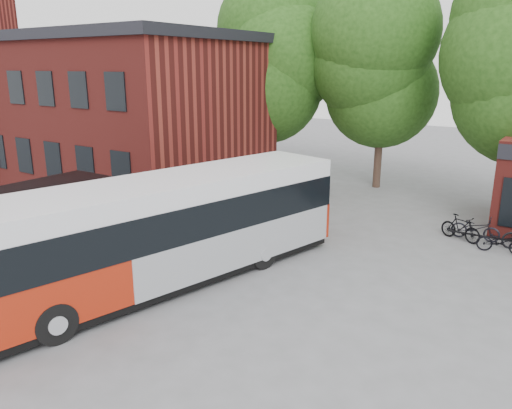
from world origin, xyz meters
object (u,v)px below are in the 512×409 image
Objects in this scene: bicycle_0 at (476,228)px; bicycle_1 at (461,228)px; city_bus at (159,234)px; bus_shelter at (38,227)px; bicycle_2 at (501,242)px.

bicycle_0 is 0.64m from bicycle_1.
city_bus is at bearing 165.03° from bicycle_1.
city_bus is (4.53, 1.25, 0.27)m from bus_shelter.
bus_shelter is 4.09× the size of bicycle_2.
bus_shelter is 4.71m from city_bus.
city_bus is 12.68m from bicycle_2.
bicycle_1 is (-0.49, -0.41, 0.04)m from bicycle_0.
bicycle_0 reaches higher than bicycle_2.
bus_shelter is 16.85m from bicycle_2.
bicycle_1 is at bearing 67.82° from city_bus.
bicycle_1 is (11.64, 11.03, -0.92)m from bus_shelter.
bicycle_2 is at bearing -90.86° from bicycle_1.
bicycle_1 is at bearing 61.03° from bicycle_2.
bus_shelter is at bearing 154.50° from bicycle_1.
bus_shelter is at bearing -150.75° from city_bus.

